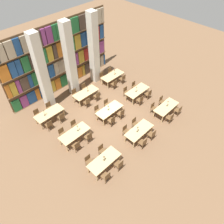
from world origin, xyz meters
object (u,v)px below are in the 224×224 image
Objects in this scene: chair_16 at (112,120)px; chair_7 at (135,123)px; chair_14 at (89,137)px; chair_33 at (102,77)px; chair_21 at (126,92)px; chair_1 at (89,161)px; chair_29 at (75,94)px; desk_lamp_0 at (104,158)px; desk_lamp_8 at (115,71)px; chair_32 at (114,84)px; chair_11 at (162,101)px; chair_18 at (121,113)px; pillar_right at (94,49)px; chair_10 at (178,110)px; chair_26 at (61,117)px; chair_23 at (134,86)px; chair_27 at (49,107)px; chair_31 at (85,88)px; chair_4 at (143,143)px; chair_24 at (49,125)px; chair_6 at (152,134)px; reading_table_5 at (137,91)px; chair_9 at (154,108)px; desk_lamp_5 at (136,88)px; chair_19 at (107,104)px; reading_table_4 at (109,110)px; pillar_left at (42,74)px; pillar_center at (70,61)px; reading_table_3 at (75,134)px; reading_table_1 at (139,131)px; desk_lamp_7 at (87,88)px; reading_table_6 at (49,114)px; desk_lamp_3 at (77,127)px; chair_0 at (106,176)px; chair_13 at (62,133)px; reading_table_7 at (86,93)px; chair_17 at (98,110)px; chair_22 at (148,94)px; chair_35 at (111,72)px; chair_15 at (74,125)px; chair_25 at (37,114)px; desk_lamp_2 at (168,103)px; reading_table_0 at (104,161)px; chair_12 at (76,146)px; chair_5 at (126,130)px.

chair_7 is at bearing -54.10° from chair_16.
chair_14 and chair_33 have the same top height.
chair_14 and chair_21 have the same top height.
chair_1 and chair_29 have the same top height.
desk_lamp_0 is 0.80× the size of desk_lamp_8.
chair_7 is 4.69m from chair_32.
chair_11 is 1.00× the size of chair_18.
chair_7 is at bearing -179.90° from chair_1.
pillar_right is 2.61m from chair_33.
desk_lamp_0 is at bearing -140.43° from chair_32.
chair_26 is (-6.49, 5.60, 0.00)m from chair_10.
chair_7 is at bearing 0.27° from chair_11.
chair_23 is (3.17, 2.75, 0.00)m from chair_7.
chair_14 is at bearing -136.22° from pillar_right.
chair_27 is 1.00× the size of chair_31.
chair_24 is (-3.34, 5.62, 0.00)m from chair_4.
chair_6 is 4.38m from reading_table_5.
desk_lamp_8 is at bearing 43.20° from chair_32.
chair_9 is at bearing -87.79° from pillar_right.
reading_table_5 is at bearing 3.76° from desk_lamp_5.
chair_6 is at bearing 89.91° from chair_19.
reading_table_4 is 2.37× the size of chair_26.
chair_9 is at bearing -14.68° from chair_14.
pillar_left reaches higher than chair_26.
pillar_center reaches higher than reading_table_3.
chair_6 is at bearing 90.00° from chair_7.
reading_table_1 is 4.36m from chair_21.
chair_27 is 3.23m from desk_lamp_7.
chair_1 is 0.42× the size of reading_table_6.
chair_0 is at bearing -104.49° from desk_lamp_3.
chair_13 is 4.17m from reading_table_7.
desk_lamp_8 reaches higher than chair_13.
chair_17 reaches higher than reading_table_3.
chair_17 is (-0.50, 0.73, -0.17)m from reading_table_4.
chair_22 is 1.00× the size of chair_32.
pillar_right is 7.01m from chair_24.
chair_10 is at bearing 120.76° from chair_29.
chair_4 is 4.48m from reading_table_3.
chair_35 is 1.78× the size of desk_lamp_8.
chair_23 is at bearing 179.28° from chair_17.
chair_26 is at bearing -57.08° from reading_table_6.
chair_15 is 3.02m from chair_25.
pillar_left is at bearing 79.06° from chair_26.
chair_4 is 6.31m from desk_lamp_7.
desk_lamp_2 is 6.74m from desk_lamp_3.
reading_table_7 is at bearing 59.02° from desk_lamp_0.
reading_table_0 is (-3.24, -6.93, -2.35)m from pillar_center.
chair_12 and chair_29 have the same top height.
chair_16 is (-0.01, 1.33, 0.00)m from chair_5.
chair_6 reaches higher than reading_table_7.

